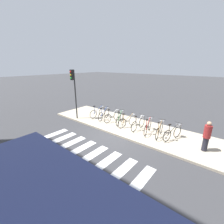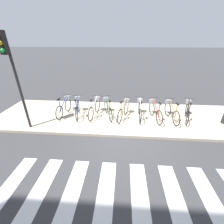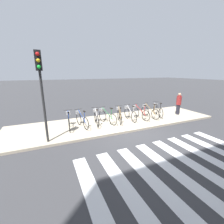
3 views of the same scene
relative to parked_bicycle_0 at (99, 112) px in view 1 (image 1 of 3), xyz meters
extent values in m
plane|color=#38383A|center=(3.03, -1.70, -0.56)|extent=(120.00, 120.00, 0.00)
cube|color=#B7A88E|center=(3.03, 0.00, -0.50)|extent=(12.94, 3.40, 0.12)
cube|color=silver|center=(0.78, -7.11, -0.56)|extent=(0.45, 8.00, 0.01)
cube|color=silver|center=(1.68, -7.11, -0.56)|extent=(0.45, 8.00, 0.01)
cube|color=silver|center=(2.58, -7.11, -0.56)|extent=(0.45, 8.00, 0.01)
cube|color=silver|center=(3.48, -7.11, -0.56)|extent=(0.45, 8.00, 0.01)
cube|color=silver|center=(4.38, -7.11, -0.56)|extent=(0.45, 8.00, 0.01)
torus|color=black|center=(-0.06, -0.57, -0.10)|extent=(0.10, 0.69, 0.69)
torus|color=black|center=(0.04, 0.38, -0.10)|extent=(0.10, 0.69, 0.69)
cylinder|color=navy|center=(-0.01, -0.09, 0.18)|extent=(0.13, 0.97, 0.59)
cylinder|color=navy|center=(-0.04, -0.44, 0.21)|extent=(0.03, 0.03, 0.62)
cube|color=black|center=(-0.04, -0.44, 0.55)|extent=(0.09, 0.21, 0.04)
cylinder|color=#262626|center=(0.04, 0.38, 0.49)|extent=(0.46, 0.07, 0.02)
cube|color=gray|center=(0.04, 0.43, 0.30)|extent=(0.26, 0.22, 0.18)
torus|color=black|center=(0.80, -0.62, -0.10)|extent=(0.17, 0.69, 0.69)
torus|color=black|center=(0.61, 0.32, -0.10)|extent=(0.17, 0.69, 0.69)
cylinder|color=navy|center=(0.71, -0.15, 0.18)|extent=(0.22, 0.96, 0.59)
cylinder|color=navy|center=(0.77, -0.49, 0.21)|extent=(0.04, 0.04, 0.62)
cube|color=black|center=(0.77, -0.49, 0.55)|extent=(0.11, 0.21, 0.04)
cylinder|color=#262626|center=(0.61, 0.32, 0.49)|extent=(0.46, 0.11, 0.02)
cube|color=gray|center=(0.60, 0.37, 0.30)|extent=(0.27, 0.24, 0.18)
torus|color=black|center=(1.48, -0.58, -0.10)|extent=(0.15, 0.69, 0.69)
torus|color=black|center=(1.64, 0.36, -0.10)|extent=(0.15, 0.69, 0.69)
cylinder|color=silver|center=(1.56, -0.11, 0.18)|extent=(0.20, 0.96, 0.59)
cylinder|color=silver|center=(1.50, -0.45, 0.21)|extent=(0.04, 0.04, 0.62)
cube|color=black|center=(1.50, -0.45, 0.55)|extent=(0.10, 0.21, 0.04)
cylinder|color=#262626|center=(1.64, 0.36, 0.49)|extent=(0.46, 0.10, 0.02)
cube|color=gray|center=(1.65, 0.41, 0.30)|extent=(0.27, 0.24, 0.18)
torus|color=black|center=(2.40, -0.57, -0.10)|extent=(0.26, 0.67, 0.69)
torus|color=black|center=(2.10, 0.33, -0.10)|extent=(0.26, 0.67, 0.69)
cylinder|color=#267238|center=(2.25, -0.12, 0.18)|extent=(0.34, 0.93, 0.59)
cylinder|color=#267238|center=(2.36, -0.45, 0.21)|extent=(0.04, 0.04, 0.62)
cube|color=black|center=(2.36, -0.45, 0.55)|extent=(0.13, 0.21, 0.04)
cylinder|color=#262626|center=(2.10, 0.33, 0.49)|extent=(0.44, 0.17, 0.02)
cube|color=gray|center=(2.08, 0.37, 0.30)|extent=(0.29, 0.27, 0.18)
torus|color=black|center=(2.85, -0.69, -0.10)|extent=(0.25, 0.67, 0.69)
torus|color=black|center=(3.15, 0.22, -0.10)|extent=(0.25, 0.67, 0.69)
cylinder|color=olive|center=(3.00, -0.23, 0.18)|extent=(0.33, 0.93, 0.59)
cylinder|color=olive|center=(2.89, -0.56, 0.21)|extent=(0.04, 0.04, 0.62)
cube|color=black|center=(2.89, -0.56, 0.55)|extent=(0.13, 0.21, 0.04)
cylinder|color=#262626|center=(3.15, 0.22, 0.49)|extent=(0.44, 0.17, 0.02)
cube|color=gray|center=(3.16, 0.26, 0.30)|extent=(0.29, 0.27, 0.18)
torus|color=black|center=(3.79, -0.65, -0.10)|extent=(0.06, 0.69, 0.69)
torus|color=black|center=(3.82, 0.30, -0.10)|extent=(0.06, 0.69, 0.69)
cylinder|color=silver|center=(3.80, -0.17, 0.18)|extent=(0.07, 0.97, 0.59)
cylinder|color=silver|center=(3.79, -0.52, 0.21)|extent=(0.03, 0.03, 0.62)
cube|color=black|center=(3.79, -0.52, 0.55)|extent=(0.08, 0.20, 0.04)
cylinder|color=#262626|center=(3.82, 0.30, 0.49)|extent=(0.46, 0.04, 0.02)
cube|color=gray|center=(3.82, 0.35, 0.30)|extent=(0.25, 0.21, 0.18)
torus|color=black|center=(4.62, -0.70, -0.10)|extent=(0.17, 0.69, 0.69)
torus|color=black|center=(4.44, 0.23, -0.10)|extent=(0.17, 0.69, 0.69)
cylinder|color=red|center=(4.53, -0.23, 0.18)|extent=(0.22, 0.96, 0.59)
cylinder|color=red|center=(4.60, -0.57, 0.21)|extent=(0.04, 0.04, 0.62)
cube|color=black|center=(4.60, -0.57, 0.55)|extent=(0.11, 0.21, 0.04)
cylinder|color=#262626|center=(4.44, 0.23, 0.49)|extent=(0.46, 0.11, 0.02)
cube|color=gray|center=(4.43, 0.28, 0.30)|extent=(0.27, 0.24, 0.18)
torus|color=black|center=(5.37, -0.71, -0.10)|extent=(0.13, 0.69, 0.69)
torus|color=black|center=(5.23, 0.23, -0.10)|extent=(0.13, 0.69, 0.69)
cylinder|color=olive|center=(5.30, -0.24, 0.18)|extent=(0.17, 0.96, 0.59)
cylinder|color=olive|center=(5.35, -0.58, 0.21)|extent=(0.04, 0.04, 0.62)
cube|color=black|center=(5.35, -0.58, 0.55)|extent=(0.10, 0.21, 0.04)
cylinder|color=#262626|center=(5.23, 0.23, 0.49)|extent=(0.46, 0.09, 0.02)
cube|color=gray|center=(5.22, 0.28, 0.30)|extent=(0.27, 0.23, 0.18)
torus|color=black|center=(5.90, -0.61, -0.10)|extent=(0.24, 0.67, 0.69)
torus|color=black|center=(6.18, 0.30, -0.10)|extent=(0.24, 0.67, 0.69)
cylinder|color=black|center=(6.04, -0.16, 0.18)|extent=(0.32, 0.93, 0.59)
cylinder|color=black|center=(5.94, -0.48, 0.21)|extent=(0.04, 0.04, 0.62)
cube|color=black|center=(5.94, -0.48, 0.55)|extent=(0.13, 0.21, 0.04)
cylinder|color=#262626|center=(6.18, 0.30, 0.49)|extent=(0.45, 0.16, 0.02)
cube|color=gray|center=(6.20, 0.35, 0.30)|extent=(0.29, 0.26, 0.18)
cylinder|color=black|center=(4.08, -7.21, -0.11)|extent=(0.90, 0.22, 0.90)
cylinder|color=#23232D|center=(7.71, -0.35, -0.08)|extent=(0.26, 0.26, 0.72)
cylinder|color=maroon|center=(7.71, -0.35, 0.60)|extent=(0.34, 0.34, 0.64)
sphere|color=tan|center=(7.71, -0.35, 1.02)|extent=(0.21, 0.21, 0.21)
cylinder|color=#2D2D2D|center=(-1.12, -1.35, 1.46)|extent=(0.10, 0.10, 3.81)
cube|color=black|center=(-1.12, -1.53, 2.99)|extent=(0.24, 0.20, 0.75)
sphere|color=red|center=(-1.12, -1.63, 3.22)|extent=(0.14, 0.14, 0.14)
sphere|color=gold|center=(-1.12, -1.63, 2.99)|extent=(0.14, 0.14, 0.14)
sphere|color=green|center=(-1.12, -1.63, 2.76)|extent=(0.14, 0.14, 0.14)
camera|label=1|loc=(8.29, -8.44, 3.72)|focal=24.00mm
camera|label=2|loc=(2.95, -6.75, 3.17)|focal=24.00mm
camera|label=3|loc=(-0.96, -8.12, 2.58)|focal=24.00mm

